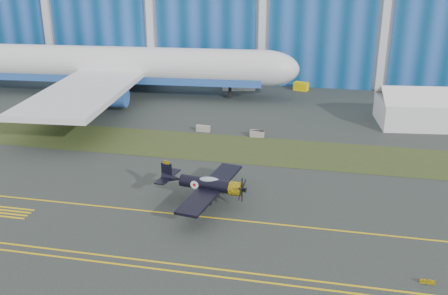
% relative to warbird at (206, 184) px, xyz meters
% --- Properties ---
extents(ground, '(260.00, 260.00, 0.00)m').
position_rel_warbird_xyz_m(ground, '(-1.66, 2.32, -2.32)').
color(ground, '#323936').
rests_on(ground, ground).
extents(grass_median, '(260.00, 10.00, 0.02)m').
position_rel_warbird_xyz_m(grass_median, '(-1.66, 16.32, -2.30)').
color(grass_median, '#475128').
rests_on(grass_median, ground).
extents(taxiway_centreline, '(200.00, 0.20, 0.02)m').
position_rel_warbird_xyz_m(taxiway_centreline, '(-1.66, -2.68, -2.31)').
color(taxiway_centreline, yellow).
rests_on(taxiway_centreline, ground).
extents(edge_line_near, '(80.00, 0.20, 0.02)m').
position_rel_warbird_xyz_m(edge_line_near, '(-1.66, -12.18, -2.31)').
color(edge_line_near, yellow).
rests_on(edge_line_near, ground).
extents(edge_line_far, '(80.00, 0.20, 0.02)m').
position_rel_warbird_xyz_m(edge_line_far, '(-1.66, -11.18, -2.31)').
color(edge_line_far, yellow).
rests_on(edge_line_far, ground).
extents(hold_short_ladder, '(6.00, 2.40, 0.02)m').
position_rel_warbird_xyz_m(hold_short_ladder, '(-19.66, -5.78, -2.31)').
color(hold_short_ladder, yellow).
rests_on(hold_short_ladder, ground).
extents(guard_board_right, '(1.20, 0.15, 0.35)m').
position_rel_warbird_xyz_m(guard_board_right, '(20.34, -9.68, -2.15)').
color(guard_board_right, yellow).
rests_on(guard_board_right, ground).
extents(warbird, '(12.16, 13.96, 3.72)m').
position_rel_warbird_xyz_m(warbird, '(0.00, 0.00, 0.00)').
color(warbird, black).
rests_on(warbird, ground).
extents(jetliner, '(74.33, 64.60, 24.36)m').
position_rel_warbird_xyz_m(jetliner, '(-24.89, 39.18, 9.86)').
color(jetliner, white).
rests_on(jetliner, ground).
extents(tent, '(13.61, 10.69, 5.84)m').
position_rel_warbird_xyz_m(tent, '(25.18, 32.16, 0.60)').
color(tent, white).
rests_on(tent, ground).
extents(shipping_container, '(6.48, 3.64, 2.65)m').
position_rel_warbird_xyz_m(shipping_container, '(-5.20, 46.87, -1.00)').
color(shipping_container, silver).
rests_on(shipping_container, ground).
extents(tug, '(2.90, 2.24, 1.49)m').
position_rel_warbird_xyz_m(tug, '(6.24, 48.69, -1.58)').
color(tug, yellow).
rests_on(tug, ground).
extents(barrier_a, '(2.04, 0.77, 0.90)m').
position_rel_warbird_xyz_m(barrier_a, '(-5.86, 22.20, -1.87)').
color(barrier_a, '#9E978A').
rests_on(barrier_a, ground).
extents(barrier_b, '(2.07, 0.93, 0.90)m').
position_rel_warbird_xyz_m(barrier_b, '(2.04, 21.69, -1.87)').
color(barrier_b, '#9F9088').
rests_on(barrier_b, ground).
extents(barrier_c, '(2.04, 0.77, 0.90)m').
position_rel_warbird_xyz_m(barrier_c, '(2.09, 21.45, -1.87)').
color(barrier_c, gray).
rests_on(barrier_c, ground).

